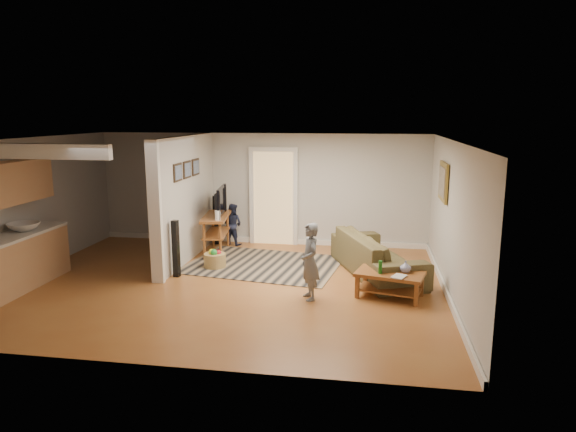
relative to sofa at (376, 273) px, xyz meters
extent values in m
plane|color=brown|center=(-2.60, -1.05, 0.00)|extent=(7.50, 7.50, 0.00)
cube|color=beige|center=(-2.60, 1.95, 1.25)|extent=(7.50, 0.04, 2.50)
cube|color=beige|center=(-6.35, -1.05, 1.25)|extent=(0.04, 6.00, 2.50)
cube|color=beige|center=(1.15, -1.05, 1.25)|extent=(0.04, 6.00, 2.50)
cube|color=white|center=(-2.60, -1.05, 2.50)|extent=(7.50, 6.00, 0.04)
cube|color=beige|center=(-3.80, 0.40, 1.25)|extent=(0.15, 3.10, 2.50)
cube|color=white|center=(-3.80, -1.15, 1.25)|extent=(0.22, 0.10, 2.50)
cube|color=white|center=(-2.60, 1.92, 0.06)|extent=(7.50, 0.04, 0.12)
cube|color=white|center=(1.12, -1.05, 0.06)|extent=(0.04, 6.00, 0.12)
cube|color=#D8B272|center=(-2.30, 1.89, 1.05)|extent=(0.90, 0.06, 2.10)
cube|color=tan|center=(-6.03, -1.85, 0.45)|extent=(0.60, 2.20, 0.90)
cube|color=beige|center=(-6.03, -1.85, 0.92)|extent=(0.64, 2.24, 0.05)
cube|color=tan|center=(-6.05, -1.85, 1.80)|extent=(0.35, 2.00, 0.70)
imported|color=silver|center=(-6.03, -1.55, 0.94)|extent=(0.54, 0.54, 0.19)
cube|color=black|center=(-3.71, -0.25, 1.85)|extent=(0.03, 0.40, 0.34)
cube|color=black|center=(-3.71, 0.25, 1.85)|extent=(0.03, 0.40, 0.34)
cube|color=black|center=(-3.71, 0.75, 1.85)|extent=(0.03, 0.40, 0.34)
cube|color=olive|center=(1.11, -0.05, 1.75)|extent=(0.04, 0.90, 0.68)
cube|color=black|center=(-2.19, 0.20, 0.01)|extent=(3.17, 2.52, 0.01)
imported|color=#3F391F|center=(0.00, 0.00, 0.00)|extent=(1.85, 2.70, 0.73)
cube|color=brown|center=(0.20, -1.25, 0.39)|extent=(1.18, 0.87, 0.05)
cube|color=silver|center=(0.20, -1.25, 0.39)|extent=(0.74, 0.53, 0.02)
cube|color=brown|center=(0.20, -1.25, 0.13)|extent=(1.08, 0.76, 0.03)
cube|color=brown|center=(-0.32, -1.37, 0.19)|extent=(0.08, 0.08, 0.39)
cube|color=brown|center=(0.59, -1.61, 0.19)|extent=(0.08, 0.08, 0.39)
cube|color=brown|center=(-0.19, -0.89, 0.19)|extent=(0.08, 0.08, 0.39)
cube|color=brown|center=(0.72, -1.13, 0.19)|extent=(0.08, 0.08, 0.39)
imported|color=navy|center=(0.44, -1.20, 0.42)|extent=(0.22, 0.22, 0.19)
cylinder|color=#176316|center=(0.04, -1.34, 0.52)|extent=(0.06, 0.06, 0.21)
imported|color=#998C4C|center=(-0.06, -1.02, 0.42)|extent=(0.18, 0.24, 0.02)
imported|color=#66594C|center=(0.24, -1.44, 0.42)|extent=(0.28, 0.31, 0.02)
cube|color=brown|center=(-3.35, 0.90, 0.79)|extent=(0.67, 1.36, 0.05)
cube|color=brown|center=(-3.35, 0.90, 0.44)|extent=(0.60, 1.25, 0.03)
cylinder|color=brown|center=(-3.43, 0.32, 0.40)|extent=(0.05, 0.05, 0.81)
cylinder|color=brown|center=(-3.59, 1.44, 0.40)|extent=(0.05, 0.05, 0.81)
cylinder|color=brown|center=(-3.11, 0.36, 0.40)|extent=(0.05, 0.05, 0.81)
cylinder|color=brown|center=(-3.27, 1.48, 0.40)|extent=(0.05, 0.05, 0.81)
imported|color=black|center=(-3.33, 0.90, 0.82)|extent=(0.29, 1.06, 0.61)
cylinder|color=white|center=(-3.17, 0.43, 0.92)|extent=(0.11, 0.11, 0.20)
cube|color=black|center=(-3.60, -0.78, 0.53)|extent=(0.12, 0.12, 1.05)
cube|color=black|center=(-3.60, 1.65, 0.56)|extent=(0.15, 0.15, 1.11)
cylinder|color=olive|center=(-3.08, -0.12, 0.14)|extent=(0.42, 0.42, 0.28)
sphere|color=red|center=(-3.03, -0.08, 0.28)|extent=(0.13, 0.13, 0.13)
sphere|color=yellow|center=(-3.15, -0.10, 0.29)|extent=(0.13, 0.13, 0.13)
sphere|color=green|center=(-3.08, -0.17, 0.31)|extent=(0.13, 0.13, 0.13)
imported|color=slate|center=(-1.07, -1.54, 0.00)|extent=(0.46, 0.54, 1.24)
imported|color=#1D223D|center=(-3.20, 1.65, 0.00)|extent=(0.55, 0.49, 0.95)
camera|label=1|loc=(-0.18, -9.33, 2.93)|focal=32.00mm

